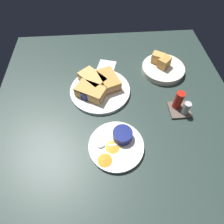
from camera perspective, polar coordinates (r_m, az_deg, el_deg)
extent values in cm
cube|color=#283833|center=(88.32, 0.89, 2.70)|extent=(110.00, 110.00, 3.00)
cylinder|color=white|center=(90.55, -3.58, 6.53)|extent=(28.33, 28.33, 1.60)
cube|color=#C68C42|center=(90.59, -1.06, 9.60)|extent=(14.81, 11.57, 4.80)
cube|color=#DB938E|center=(90.59, -1.06, 9.60)|extent=(14.85, 11.09, 0.80)
cube|color=tan|center=(91.29, -5.90, 9.71)|extent=(14.85, 14.18, 4.80)
cube|color=#DB938E|center=(91.29, -5.90, 9.71)|extent=(14.65, 13.88, 0.80)
cube|color=tan|center=(86.11, -6.44, 6.15)|extent=(13.08, 15.06, 4.80)
cube|color=#DB938E|center=(86.11, -6.44, 6.15)|extent=(12.68, 14.98, 0.80)
cylinder|color=#0C144C|center=(86.69, -7.29, 5.99)|extent=(7.58, 7.58, 3.88)
cylinder|color=black|center=(85.56, -7.40, 6.67)|extent=(6.22, 6.22, 0.60)
cube|color=silver|center=(93.11, -3.35, 9.18)|extent=(4.82, 4.03, 0.40)
ellipsoid|color=silver|center=(90.07, -5.41, 7.16)|extent=(3.88, 3.71, 0.80)
cylinder|color=white|center=(74.17, 1.28, -10.19)|extent=(21.39, 21.39, 1.60)
cylinder|color=navy|center=(73.52, 3.18, -6.91)|extent=(7.62, 7.62, 3.57)
cylinder|color=olive|center=(72.31, 3.23, -6.38)|extent=(6.25, 6.25, 0.60)
cube|color=silver|center=(73.20, 0.94, -9.86)|extent=(0.84, 5.51, 0.40)
ellipsoid|color=silver|center=(73.02, -3.44, -10.06)|extent=(2.22, 3.22, 0.80)
cone|color=gold|center=(73.88, 2.69, -8.80)|extent=(5.01, 5.01, 0.60)
cone|color=gold|center=(72.74, 0.20, -10.52)|extent=(7.29, 7.29, 0.60)
cone|color=orange|center=(70.75, -2.17, -14.30)|extent=(7.33, 7.33, 0.60)
cone|color=orange|center=(74.10, 2.57, -8.47)|extent=(5.07, 5.07, 0.60)
cylinder|color=silver|center=(103.38, 15.10, 12.41)|extent=(21.57, 21.57, 3.00)
cube|color=#C68C42|center=(100.96, 15.48, 14.17)|extent=(7.35, 7.36, 5.02)
cube|color=tan|center=(103.84, 14.92, 15.18)|extent=(6.86, 7.41, 3.85)
cube|color=tan|center=(102.93, 13.70, 15.52)|extent=(6.87, 7.41, 5.05)
cube|color=brown|center=(88.62, 19.62, 0.63)|extent=(9.00, 9.00, 1.00)
cylinder|color=red|center=(85.62, 19.42, 3.43)|extent=(3.60, 3.60, 8.50)
cylinder|color=#B2B2B2|center=(85.58, 21.45, 1.10)|extent=(3.00, 3.00, 6.00)
cube|color=white|center=(103.19, -1.78, 13.42)|extent=(13.16, 11.83, 0.40)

